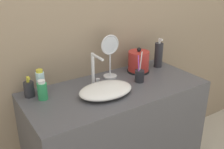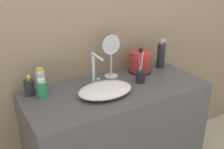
% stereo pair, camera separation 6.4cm
% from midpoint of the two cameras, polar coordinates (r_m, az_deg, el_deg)
% --- Properties ---
extents(wall_back, '(6.00, 0.04, 2.60)m').
position_cam_midpoint_polar(wall_back, '(1.83, -2.95, 13.49)').
color(wall_back, gray).
rests_on(wall_back, ground_plane).
extents(vanity_counter, '(1.20, 0.56, 0.85)m').
position_cam_midpoint_polar(vanity_counter, '(1.94, 1.83, -14.31)').
color(vanity_counter, '#4C4C51').
rests_on(vanity_counter, ground_plane).
extents(sink_basin, '(0.35, 0.25, 0.06)m').
position_cam_midpoint_polar(sink_basin, '(1.62, -0.34, -3.38)').
color(sink_basin, white).
rests_on(sink_basin, vanity_counter).
extents(faucet, '(0.06, 0.14, 0.23)m').
position_cam_midpoint_polar(faucet, '(1.69, -2.64, 1.39)').
color(faucet, silver).
rests_on(faucet, vanity_counter).
extents(electric_kettle, '(0.17, 0.17, 0.19)m').
position_cam_midpoint_polar(electric_kettle, '(1.95, 7.12, 2.56)').
color(electric_kettle, black).
rests_on(electric_kettle, vanity_counter).
extents(toothbrush_cup, '(0.06, 0.06, 0.21)m').
position_cam_midpoint_polar(toothbrush_cup, '(1.79, 7.20, -0.33)').
color(toothbrush_cup, '#232328').
rests_on(toothbrush_cup, vanity_counter).
extents(lotion_bottle, '(0.06, 0.06, 0.13)m').
position_cam_midpoint_polar(lotion_bottle, '(1.67, -16.50, -2.71)').
color(lotion_bottle, '#28282D').
rests_on(lotion_bottle, vanity_counter).
extents(shampoo_bottle, '(0.05, 0.05, 0.16)m').
position_cam_midpoint_polar(shampoo_bottle, '(1.67, -14.15, -1.42)').
color(shampoo_bottle, silver).
rests_on(shampoo_bottle, vanity_counter).
extents(mouthwash_bottle, '(0.06, 0.06, 0.23)m').
position_cam_midpoint_polar(mouthwash_bottle, '(2.06, 11.50, 4.08)').
color(mouthwash_bottle, '#28282D').
rests_on(mouthwash_bottle, vanity_counter).
extents(hand_cream_bottle, '(0.06, 0.06, 0.12)m').
position_cam_midpoint_polar(hand_cream_bottle, '(1.61, -13.86, -3.11)').
color(hand_cream_bottle, '#2D9956').
rests_on(hand_cream_bottle, vanity_counter).
extents(vanity_mirror, '(0.14, 0.10, 0.31)m').
position_cam_midpoint_polar(vanity_mirror, '(1.81, 0.84, 4.62)').
color(vanity_mirror, silver).
rests_on(vanity_mirror, vanity_counter).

